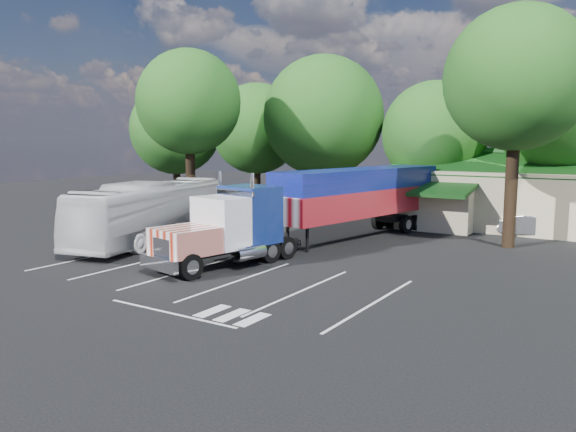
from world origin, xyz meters
The scene contains 14 objects.
ground centered at (0.00, 0.00, 0.00)m, with size 120.00×120.00×0.00m, color black.
event_hall centered at (13.74, 17.81, 2.21)m, with size 24.20×14.12×5.55m.
tree_row_a centered at (-22.00, 16.50, 7.16)m, with size 9.00×9.00×11.68m.
tree_row_b centered at (-13.00, 17.80, 7.13)m, with size 8.40×8.40×11.35m.
tree_row_c centered at (-5.00, 16.20, 8.04)m, with size 10.00×10.00×13.05m.
tree_row_d centered at (4.00, 17.50, 6.58)m, with size 8.00×8.00×10.60m.
tree_row_e centered at (13.00, 18.00, 8.09)m, with size 9.60×9.60×12.90m.
tree_near_left centered at (-10.50, 6.00, 8.81)m, with size 7.60×7.60×12.65m.
tree_near_right centered at (11.50, 8.50, 9.46)m, with size 8.00×8.00×13.50m.
semi_truck centered at (2.38, 3.94, 2.58)m, with size 6.93×21.87×4.56m.
woman centered at (1.60, -0.97, 0.84)m, with size 0.61×0.40×1.67m, color black.
bicycle centered at (1.80, 1.00, 0.42)m, with size 0.56×1.60×0.84m, color black.
tour_bus centered at (-7.00, -1.23, 1.83)m, with size 3.07×13.14×3.66m, color silver.
silver_sedan centered at (12.00, 13.18, 0.69)m, with size 1.47×4.21×1.39m, color #9D9FA4.
Camera 1 is at (17.97, -25.00, 6.14)m, focal length 35.00 mm.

